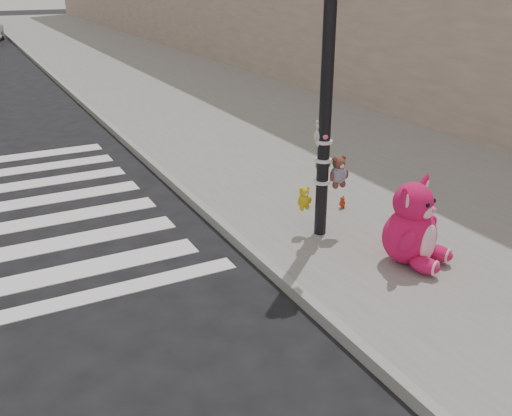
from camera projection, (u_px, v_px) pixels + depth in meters
ground at (192, 373)px, 5.32m from camera, size 120.00×120.00×0.00m
sidewalk_near at (228, 106)px, 15.62m from camera, size 7.00×80.00×0.14m
curb_edge at (102, 120)px, 14.15m from camera, size 0.12×80.00×0.15m
signal_pole at (327, 114)px, 7.24m from camera, size 0.68×0.49×4.00m
pink_bunny at (413, 229)px, 6.89m from camera, size 0.93×0.99×1.10m
red_teddy at (342, 202)px, 8.65m from camera, size 0.15×0.14×0.19m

